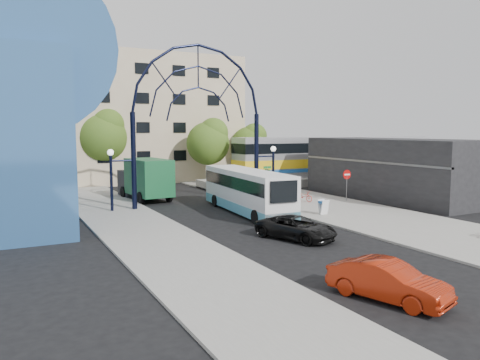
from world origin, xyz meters
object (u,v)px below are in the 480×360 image
do_not_enter_sign (347,178)px  street_name_sign (267,176)px  gateway_arch (198,92)px  red_sedan (388,281)px  train_car (339,156)px  tree_north_b (103,135)px  sandwich_board (323,205)px  bike_near_a (304,196)px  stop_sign (267,179)px  green_truck (145,179)px  black_suv (296,228)px  bike_near_b (286,191)px  tree_north_a (209,141)px  city_bus (247,190)px  tree_north_c (250,143)px

do_not_enter_sign → street_name_sign: 6.36m
gateway_arch → red_sedan: 23.02m
train_car → tree_north_b: 25.27m
sandwich_board → bike_near_a: 5.75m
stop_sign → green_truck: (-7.67, 6.73, -0.29)m
green_truck → black_suv: 17.73m
bike_near_b → tree_north_a: bearing=78.3°
do_not_enter_sign → street_name_sign: (-5.80, 2.60, 0.15)m
city_bus → bike_near_b: bearing=40.3°
street_name_sign → sandwich_board: 6.78m
gateway_arch → city_bus: gateway_arch is taller
black_suv → bike_near_a: bearing=32.7°
gateway_arch → bike_near_b: 11.09m
tree_north_a → sandwich_board: bearing=-91.5°
street_name_sign → sandwich_board: (0.40, -6.62, -1.39)m
tree_north_b → red_sedan: tree_north_b is taller
stop_sign → train_car: size_ratio=0.10×
black_suv → gateway_arch: bearing=70.8°
stop_sign → bike_near_b: stop_sign is taller
tree_north_c → bike_near_b: (-4.34, -14.04, -3.62)m
stop_sign → tree_north_b: size_ratio=0.31×
train_car → bike_near_b: bearing=-146.4°
street_name_sign → city_bus: size_ratio=0.26×
city_bus → black_suv: 8.45m
tree_north_b → bike_near_b: tree_north_b is taller
tree_north_a → gateway_arch: bearing=-117.2°
street_name_sign → train_car: (14.80, 9.40, 0.77)m
stop_sign → city_bus: 3.94m
tree_north_a → red_sedan: bearing=-103.8°
gateway_arch → red_sedan: gateway_arch is taller
bike_near_a → train_car: bearing=20.6°
stop_sign → tree_north_b: tree_north_b is taller
gateway_arch → sandwich_board: bearing=-55.1°
tree_north_a → black_suv: 25.63m
sandwich_board → green_truck: (-8.47, 12.75, 0.96)m
tree_north_c → black_suv: tree_north_c is taller
sandwich_board → city_bus: bearing=137.1°
sandwich_board → tree_north_c: 23.17m
tree_north_b → tree_north_c: (16.00, -2.00, -0.99)m
gateway_arch → bike_near_b: (7.78, -0.11, -7.90)m
do_not_enter_sign → red_sedan: bearing=-126.8°
stop_sign → train_car: bearing=33.3°
street_name_sign → train_car: train_car is taller
street_name_sign → tree_north_a: (0.92, 13.33, 2.48)m
do_not_enter_sign → red_sedan: do_not_enter_sign is taller
do_not_enter_sign → sandwich_board: (-5.40, -4.02, -1.23)m
city_bus → red_sedan: (-3.84, -17.09, -0.88)m
bike_near_b → red_sedan: bearing=-134.3°
stop_sign → sandwich_board: (0.80, -6.02, -1.25)m
gateway_arch → bike_near_a: bearing=-19.2°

